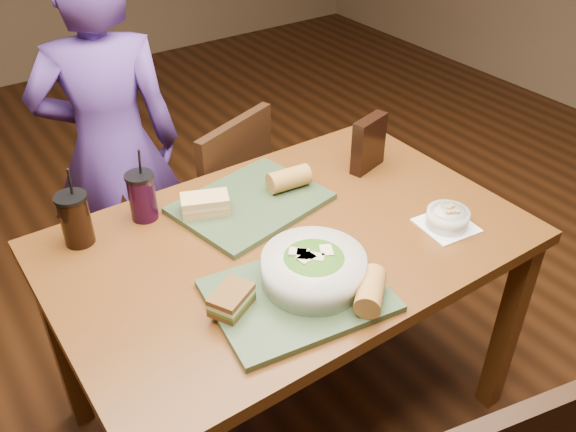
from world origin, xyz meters
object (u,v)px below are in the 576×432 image
(tray_far, at_px, (251,203))
(chip_bag, at_px, (369,144))
(baguette_near, at_px, (370,291))
(dining_table, at_px, (288,262))
(salad_bowl, at_px, (314,267))
(cup_cola, at_px, (75,219))
(chair_far, at_px, (227,203))
(cup_berry, at_px, (142,196))
(sandwich_far, at_px, (205,204))
(diner, at_px, (112,150))
(sandwich_near, at_px, (231,300))
(tray_near, at_px, (298,295))
(baguette_far, at_px, (289,179))
(soup_bowl, at_px, (448,218))

(tray_far, xyz_separation_m, chip_bag, (0.43, -0.03, 0.08))
(baguette_near, bearing_deg, dining_table, 89.95)
(salad_bowl, distance_m, baguette_near, 0.15)
(baguette_near, distance_m, cup_cola, 0.81)
(baguette_near, xyz_separation_m, chip_bag, (0.43, 0.50, 0.04))
(chair_far, height_order, cup_berry, cup_berry)
(sandwich_far, bearing_deg, dining_table, -56.42)
(diner, relative_size, chip_bag, 7.80)
(sandwich_near, bearing_deg, diner, 84.83)
(tray_near, height_order, tray_far, same)
(diner, height_order, tray_near, diner)
(tray_far, xyz_separation_m, cup_cola, (-0.48, 0.12, 0.07))
(baguette_far, relative_size, cup_berry, 0.58)
(baguette_near, distance_m, baguette_far, 0.54)
(cup_berry, bearing_deg, sandwich_near, -89.34)
(tray_near, distance_m, sandwich_far, 0.44)
(baguette_near, bearing_deg, sandwich_far, 104.29)
(chip_bag, bearing_deg, salad_bowl, -158.56)
(cup_cola, bearing_deg, dining_table, -32.40)
(chair_far, distance_m, soup_bowl, 0.92)
(dining_table, distance_m, cup_cola, 0.60)
(baguette_near, relative_size, cup_cola, 0.55)
(chair_far, height_order, baguette_near, chair_far)
(soup_bowl, bearing_deg, tray_far, 134.77)
(dining_table, bearing_deg, baguette_near, -90.05)
(tray_near, height_order, soup_bowl, soup_bowl)
(diner, height_order, sandwich_near, diner)
(dining_table, xyz_separation_m, sandwich_far, (-0.14, 0.21, 0.14))
(diner, distance_m, sandwich_near, 1.03)
(baguette_near, bearing_deg, baguette_far, 76.01)
(diner, xyz_separation_m, tray_far, (0.19, -0.66, 0.06))
(sandwich_near, height_order, cup_cola, cup_cola)
(diner, height_order, soup_bowl, diner)
(cup_cola, bearing_deg, sandwich_far, -15.22)
(baguette_near, bearing_deg, tray_near, 135.46)
(soup_bowl, bearing_deg, sandwich_near, 176.37)
(sandwich_far, bearing_deg, sandwich_near, -109.91)
(chair_far, distance_m, tray_near, 0.91)
(sandwich_far, relative_size, baguette_far, 1.18)
(soup_bowl, xyz_separation_m, baguette_far, (-0.27, 0.40, 0.02))
(soup_bowl, distance_m, sandwich_far, 0.69)
(dining_table, height_order, soup_bowl, soup_bowl)
(tray_near, height_order, chip_bag, chip_bag)
(dining_table, height_order, salad_bowl, salad_bowl)
(cup_cola, distance_m, cup_berry, 0.20)
(diner, xyz_separation_m, baguette_far, (0.32, -0.66, 0.10))
(salad_bowl, height_order, chip_bag, chip_bag)
(tray_far, height_order, sandwich_near, sandwich_near)
(cup_cola, relative_size, cup_berry, 1.05)
(dining_table, bearing_deg, cup_berry, 132.49)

